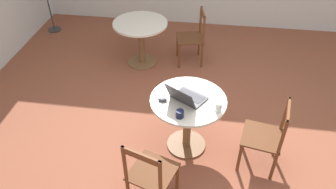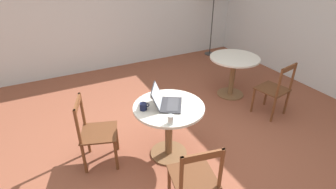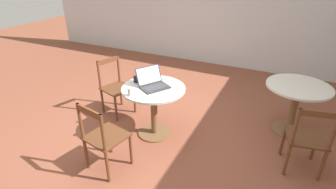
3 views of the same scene
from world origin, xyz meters
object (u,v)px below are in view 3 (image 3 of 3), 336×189
Objects in this scene: cafe_table_mid at (296,97)px; chair_near_front at (104,138)px; drinking_glass at (130,92)px; cafe_table_near at (154,99)px; mug at (137,79)px; chair_mid_front at (307,139)px; chair_near_left at (116,87)px; laptop at (153,83)px; mouse at (158,78)px.

chair_near_front is at bearing -137.05° from cafe_table_mid.
drinking_glass is at bearing -146.81° from cafe_table_mid.
cafe_table_near is at bearing 78.78° from chair_near_front.
cafe_table_mid is 7.11× the size of mug.
chair_near_front and chair_mid_front have the same top height.
chair_near_left is 0.91m from laptop.
cafe_table_near is 0.23m from laptop.
drinking_glass is (-2.01, -0.41, 0.33)m from chair_mid_front.
mouse is at bearing 82.68° from drinking_glass.
mug is at bearing 110.95° from drinking_glass.
chair_near_left is 8.49× the size of drinking_glass.
chair_mid_front is 7.41× the size of mug.
mouse is at bearing -0.17° from chair_near_left.
laptop is (-1.89, -0.07, 0.33)m from chair_mid_front.
chair_near_front reaches higher than cafe_table_near.
laptop is 4.63× the size of drinking_glass.
cafe_table_mid is 8.16× the size of drinking_glass.
mouse reaches higher than cafe_table_mid.
cafe_table_near is 0.88m from chair_near_front.
chair_mid_front is 1.92m from laptop.
chair_near_left is 1.84× the size of laptop.
chair_mid_front is 1.97m from mouse.
cafe_table_near is 0.37m from mug.
laptop is 0.28m from mug.
laptop is (0.15, 0.88, 0.33)m from chair_near_front.
drinking_glass is (-1.86, -1.22, 0.23)m from cafe_table_mid.
laptop is 0.26m from mouse.
chair_mid_front reaches higher than mug.
chair_near_left is at bearing 162.68° from laptop.
cafe_table_near is at bearing 65.84° from drinking_glass.
chair_mid_front is 1.84× the size of laptop.
chair_near_front is at bearing -95.19° from mouse.
cafe_table_near is 0.88m from chair_near_left.
mouse is (-1.78, -0.62, 0.19)m from cafe_table_mid.
chair_mid_front reaches higher than drinking_glass.
chair_near_front is 7.41× the size of mug.
mouse is 0.97× the size of drinking_glass.
laptop reaches higher than drinking_glass.
mug is at bearing -21.76° from chair_near_left.
chair_near_front is at bearing -154.95° from chair_mid_front.
mouse is (-0.05, 0.25, -0.03)m from laptop.
chair_near_front is at bearing -82.59° from mug.
chair_near_front is 0.98m from mug.
cafe_table_mid is 0.82m from chair_mid_front.
laptop is at bearing 80.12° from chair_near_front.
mouse is at bearing 101.48° from laptop.
chair_near_left is at bearing 176.14° from chair_mid_front.
mug is (-2.00, -0.83, 0.22)m from cafe_table_mid.
chair_near_left is at bearing 120.04° from chair_near_front.
chair_mid_front is at bearing -3.86° from chair_near_left.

